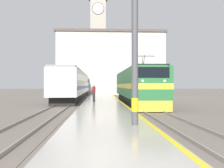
# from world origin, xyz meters

# --- Properties ---
(ground_plane) EXTENTS (200.00, 200.00, 0.00)m
(ground_plane) POSITION_xyz_m (0.00, 30.00, 0.00)
(ground_plane) COLOR #70665B
(platform) EXTENTS (4.08, 140.00, 0.27)m
(platform) POSITION_xyz_m (0.00, 25.00, 0.13)
(platform) COLOR #ADA89E
(platform) RESTS_ON ground
(rail_track_near) EXTENTS (2.83, 140.00, 0.16)m
(rail_track_near) POSITION_xyz_m (3.53, 25.00, 0.03)
(rail_track_near) COLOR #70665B
(rail_track_near) RESTS_ON ground
(rail_track_far) EXTENTS (2.83, 140.00, 0.16)m
(rail_track_far) POSITION_xyz_m (-3.87, 25.00, 0.03)
(rail_track_far) COLOR #70665B
(rail_track_far) RESTS_ON ground
(locomotive_train) EXTENTS (2.92, 17.94, 4.64)m
(locomotive_train) POSITION_xyz_m (3.53, 21.54, 1.88)
(locomotive_train) COLOR black
(locomotive_train) RESTS_ON ground
(passenger_train) EXTENTS (2.92, 49.18, 3.86)m
(passenger_train) POSITION_xyz_m (-3.87, 42.28, 2.08)
(passenger_train) COLOR black
(passenger_train) RESTS_ON ground
(catenary_mast) EXTENTS (2.66, 0.31, 8.70)m
(catenary_mast) POSITION_xyz_m (1.24, 5.55, 4.56)
(catenary_mast) COLOR #4C4C51
(catenary_mast) RESTS_ON platform
(person_on_platform) EXTENTS (0.34, 0.34, 1.83)m
(person_on_platform) POSITION_xyz_m (-0.93, 21.20, 1.23)
(person_on_platform) COLOR #23232D
(person_on_platform) RESTS_ON platform
(clock_tower) EXTENTS (4.76, 4.76, 26.90)m
(clock_tower) POSITION_xyz_m (-0.58, 60.25, 14.25)
(clock_tower) COLOR #ADA393
(clock_tower) RESTS_ON ground
(station_building) EXTENTS (22.68, 8.39, 13.21)m
(station_building) POSITION_xyz_m (2.09, 50.08, 6.63)
(station_building) COLOR beige
(station_building) RESTS_ON ground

